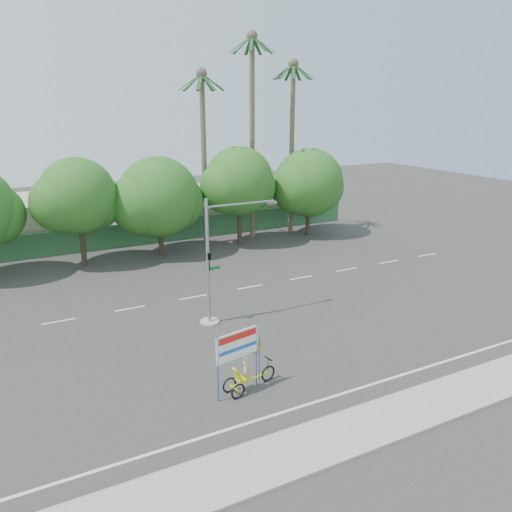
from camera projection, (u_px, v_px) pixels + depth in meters
name	position (u px, v px, depth m)	size (l,w,h in m)	color
ground	(285.00, 342.00, 25.54)	(120.00, 120.00, 0.00)	#33302D
sidewalk_near	(383.00, 421.00, 19.15)	(50.00, 2.40, 0.12)	gray
fence	(160.00, 231.00, 43.53)	(38.00, 0.08, 2.00)	#336B3D
building_left	(31.00, 222.00, 42.69)	(12.00, 8.00, 4.00)	beige
building_right	(224.00, 205.00, 50.61)	(14.00, 8.00, 3.60)	beige
tree_left	(77.00, 199.00, 36.28)	(6.66, 5.60, 8.07)	#473828
tree_center	(158.00, 200.00, 39.08)	(7.62, 6.40, 7.85)	#473828
tree_right	(239.00, 184.00, 41.91)	(6.90, 5.80, 8.36)	#473828
tree_far_right	(308.00, 185.00, 45.14)	(7.38, 6.20, 7.94)	#473828
palm_tall	(252.00, 119.00, 42.54)	(3.73, 3.79, 17.45)	#70604C
palm_mid	(292.00, 130.00, 44.60)	(3.73, 3.79, 15.45)	#70604C
palm_short	(203.00, 139.00, 41.05)	(3.73, 3.79, 14.45)	#70604C
traffic_signal	(214.00, 272.00, 27.11)	(4.72, 1.10, 7.00)	gray
trike_billboard	(243.00, 365.00, 20.91)	(3.02, 1.01, 3.01)	black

